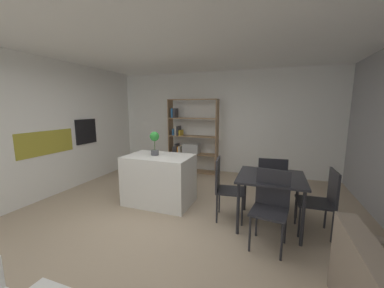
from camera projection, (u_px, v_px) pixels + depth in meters
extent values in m
plane|color=tan|center=(161.00, 222.00, 3.48)|extent=(8.87, 8.87, 0.00)
cube|color=white|center=(156.00, 35.00, 3.04)|extent=(6.46, 6.28, 0.06)
cube|color=white|center=(213.00, 122.00, 6.15)|extent=(6.46, 0.06, 2.70)
cube|color=white|center=(24.00, 129.00, 4.23)|extent=(0.62, 5.67, 2.70)
cube|color=#9E932D|center=(46.00, 143.00, 4.33)|extent=(0.01, 1.16, 0.46)
cube|color=black|center=(86.00, 131.00, 5.21)|extent=(0.04, 0.57, 0.56)
cylinder|color=#B7BABC|center=(84.00, 121.00, 5.18)|extent=(0.02, 0.46, 0.02)
cube|color=white|center=(159.00, 179.00, 4.13)|extent=(1.19, 0.78, 0.89)
cylinder|color=#4C4C51|center=(155.00, 153.00, 4.10)|extent=(0.14, 0.14, 0.09)
cylinder|color=#476633|center=(155.00, 145.00, 4.08)|extent=(0.01, 0.01, 0.19)
sphere|color=#2C8933|center=(154.00, 136.00, 4.05)|extent=(0.17, 0.17, 0.17)
cube|color=#997551|center=(171.00, 135.00, 6.30)|extent=(0.02, 0.31, 1.97)
cube|color=#997551|center=(217.00, 137.00, 5.85)|extent=(0.02, 0.31, 1.97)
cube|color=#997551|center=(193.00, 100.00, 5.92)|extent=(1.36, 0.31, 0.02)
cube|color=#997551|center=(193.00, 171.00, 6.23)|extent=(1.36, 0.31, 0.02)
cube|color=#997551|center=(193.00, 154.00, 6.15)|extent=(1.31, 0.31, 0.02)
cube|color=#997551|center=(193.00, 136.00, 6.07)|extent=(1.31, 0.31, 0.02)
cube|color=#997551|center=(193.00, 118.00, 6.00)|extent=(1.31, 0.31, 0.02)
cube|color=gold|center=(176.00, 165.00, 6.39)|extent=(0.04, 0.25, 0.20)
cube|color=gold|center=(178.00, 165.00, 6.36)|extent=(0.05, 0.25, 0.24)
cube|color=#2D6BAD|center=(180.00, 167.00, 6.35)|extent=(0.04, 0.25, 0.14)
cube|color=gold|center=(182.00, 166.00, 6.33)|extent=(0.05, 0.25, 0.19)
cube|color=#38383D|center=(175.00, 149.00, 6.32)|extent=(0.05, 0.25, 0.16)
cube|color=#38383D|center=(177.00, 148.00, 6.29)|extent=(0.05, 0.25, 0.24)
cube|color=orange|center=(179.00, 149.00, 6.27)|extent=(0.03, 0.25, 0.17)
cube|color=silver|center=(181.00, 149.00, 6.26)|extent=(0.05, 0.25, 0.18)
cube|color=#2D6BAD|center=(175.00, 132.00, 6.24)|extent=(0.04, 0.25, 0.18)
cube|color=silver|center=(177.00, 131.00, 6.21)|extent=(0.04, 0.25, 0.25)
cube|color=#38383D|center=(179.00, 131.00, 6.19)|extent=(0.03, 0.25, 0.25)
cube|color=gold|center=(181.00, 133.00, 6.18)|extent=(0.04, 0.25, 0.15)
cube|color=#2D6BAD|center=(173.00, 113.00, 6.17)|extent=(0.05, 0.25, 0.25)
cube|color=#38383D|center=(176.00, 113.00, 6.14)|extent=(0.06, 0.25, 0.25)
cube|color=#B7BABC|center=(191.00, 148.00, 6.14)|extent=(0.44, 0.27, 0.26)
cube|color=#232328|center=(271.00, 177.00, 3.27)|extent=(0.93, 0.91, 0.03)
cylinder|color=#232328|center=(238.00, 209.00, 3.10)|extent=(0.04, 0.04, 0.74)
cylinder|color=#232328|center=(303.00, 219.00, 2.83)|extent=(0.04, 0.04, 0.74)
cylinder|color=#232328|center=(245.00, 190.00, 3.83)|extent=(0.04, 0.04, 0.74)
cylinder|color=#232328|center=(297.00, 196.00, 3.56)|extent=(0.04, 0.04, 0.74)
cube|color=#232328|center=(314.00, 203.00, 3.12)|extent=(0.47, 0.44, 0.03)
cube|color=#232328|center=(334.00, 187.00, 3.01)|extent=(0.05, 0.43, 0.46)
cylinder|color=#232328|center=(296.00, 210.00, 3.39)|extent=(0.03, 0.03, 0.44)
cylinder|color=#232328|center=(299.00, 222.00, 3.04)|extent=(0.03, 0.03, 0.44)
cylinder|color=#232328|center=(325.00, 214.00, 3.27)|extent=(0.03, 0.03, 0.44)
cylinder|color=#232328|center=(333.00, 227.00, 2.92)|extent=(0.03, 0.03, 0.44)
cube|color=#232328|center=(269.00, 212.00, 2.78)|extent=(0.48, 0.50, 0.03)
cube|color=#232328|center=(273.00, 187.00, 2.92)|extent=(0.43, 0.09, 0.48)
cylinder|color=#232328|center=(250.00, 234.00, 2.74)|extent=(0.03, 0.03, 0.46)
cylinder|color=#232328|center=(282.00, 242.00, 2.57)|extent=(0.03, 0.03, 0.46)
cylinder|color=#232328|center=(257.00, 220.00, 3.07)|extent=(0.03, 0.03, 0.46)
cylinder|color=#232328|center=(285.00, 227.00, 2.90)|extent=(0.03, 0.03, 0.46)
cube|color=#232328|center=(230.00, 191.00, 3.51)|extent=(0.49, 0.47, 0.03)
cube|color=#232328|center=(218.00, 174.00, 3.51)|extent=(0.08, 0.42, 0.49)
cylinder|color=#232328|center=(242.00, 211.00, 3.34)|extent=(0.03, 0.03, 0.46)
cylinder|color=#232328|center=(242.00, 202.00, 3.68)|extent=(0.03, 0.03, 0.46)
cylinder|color=#232328|center=(217.00, 209.00, 3.42)|extent=(0.03, 0.03, 0.46)
cylinder|color=#232328|center=(219.00, 200.00, 3.76)|extent=(0.03, 0.03, 0.46)
cube|color=#232328|center=(271.00, 183.00, 3.84)|extent=(0.49, 0.46, 0.03)
cube|color=#232328|center=(273.00, 173.00, 3.62)|extent=(0.45, 0.08, 0.45)
cylinder|color=#232328|center=(280.00, 194.00, 4.01)|extent=(0.03, 0.03, 0.47)
cylinder|color=#232328|center=(258.00, 192.00, 4.10)|extent=(0.03, 0.03, 0.47)
cylinder|color=#232328|center=(283.00, 202.00, 3.67)|extent=(0.03, 0.03, 0.47)
cylinder|color=#232328|center=(259.00, 199.00, 3.76)|extent=(0.03, 0.03, 0.47)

